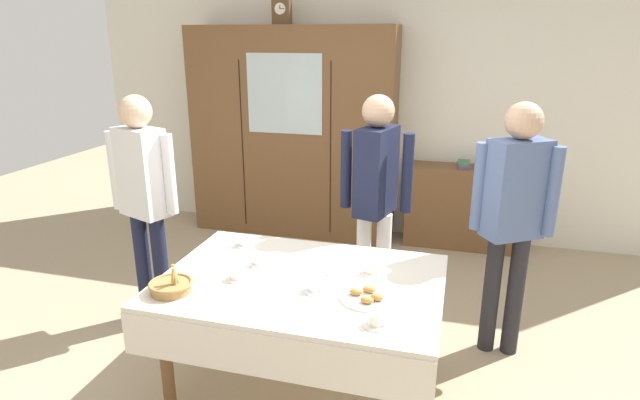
{
  "coord_description": "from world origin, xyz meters",
  "views": [
    {
      "loc": [
        0.82,
        -2.74,
        2.08
      ],
      "look_at": [
        0.0,
        0.2,
        1.1
      ],
      "focal_mm": 28.88,
      "sensor_mm": 36.0,
      "label": 1
    }
  ],
  "objects": [
    {
      "name": "mantel_clock",
      "position": [
        -0.99,
        2.35,
        2.3
      ],
      "size": [
        0.18,
        0.11,
        0.24
      ],
      "color": "brown",
      "rests_on": "wall_cabinet"
    },
    {
      "name": "back_wall",
      "position": [
        0.0,
        2.65,
        1.35
      ],
      "size": [
        6.4,
        0.1,
        2.7
      ],
      "primitive_type": "cube",
      "color": "silver",
      "rests_on": "ground"
    },
    {
      "name": "wall_cabinet",
      "position": [
        -0.9,
        2.35,
        1.09
      ],
      "size": [
        2.15,
        0.46,
        2.18
      ],
      "color": "brown",
      "rests_on": "ground"
    },
    {
      "name": "tea_cup_center",
      "position": [
        0.5,
        -0.58,
        0.78
      ],
      "size": [
        0.13,
        0.13,
        0.06
      ],
      "color": "white",
      "rests_on": "dining_table"
    },
    {
      "name": "tea_cup_near_left",
      "position": [
        -0.35,
        -0.31,
        0.77
      ],
      "size": [
        0.13,
        0.13,
        0.06
      ],
      "color": "white",
      "rests_on": "dining_table"
    },
    {
      "name": "spoon_back_edge",
      "position": [
        -0.48,
        -0.21,
        0.75
      ],
      "size": [
        0.12,
        0.02,
        0.01
      ],
      "color": "silver",
      "rests_on": "dining_table"
    },
    {
      "name": "person_behind_table_right",
      "position": [
        1.17,
        0.56,
        1.04
      ],
      "size": [
        0.52,
        0.36,
        1.7
      ],
      "color": "#232328",
      "rests_on": "ground"
    },
    {
      "name": "tea_cup_mid_left",
      "position": [
        0.38,
        -0.03,
        0.78
      ],
      "size": [
        0.13,
        0.13,
        0.06
      ],
      "color": "white",
      "rests_on": "dining_table"
    },
    {
      "name": "person_by_cabinet",
      "position": [
        0.26,
        0.78,
        1.04
      ],
      "size": [
        0.52,
        0.4,
        1.7
      ],
      "color": "silver",
      "rests_on": "ground"
    },
    {
      "name": "ground_plane",
      "position": [
        0.0,
        0.0,
        0.0
      ],
      "size": [
        12.0,
        12.0,
        0.0
      ],
      "primitive_type": "plane",
      "color": "tan",
      "rests_on": "ground"
    },
    {
      "name": "bookshelf_low",
      "position": [
        0.86,
        2.41,
        0.42
      ],
      "size": [
        1.07,
        0.35,
        0.83
      ],
      "color": "brown",
      "rests_on": "ground"
    },
    {
      "name": "dining_table",
      "position": [
        0.0,
        -0.24,
        0.65
      ],
      "size": [
        1.6,
        1.13,
        0.75
      ],
      "color": "brown",
      "rests_on": "ground"
    },
    {
      "name": "person_beside_shelf",
      "position": [
        -1.33,
        0.3,
        1.04
      ],
      "size": [
        0.52,
        0.31,
        1.7
      ],
      "color": "#191E38",
      "rests_on": "ground"
    },
    {
      "name": "tea_cup_mid_right",
      "position": [
        -0.3,
        -0.09,
        0.77
      ],
      "size": [
        0.13,
        0.13,
        0.06
      ],
      "color": "white",
      "rests_on": "dining_table"
    },
    {
      "name": "tea_cup_near_right",
      "position": [
        -0.51,
        0.16,
        0.77
      ],
      "size": [
        0.13,
        0.13,
        0.06
      ],
      "color": "silver",
      "rests_on": "dining_table"
    },
    {
      "name": "spoon_front_edge",
      "position": [
        0.11,
        -0.12,
        0.75
      ],
      "size": [
        0.12,
        0.02,
        0.01
      ],
      "color": "silver",
      "rests_on": "dining_table"
    },
    {
      "name": "bread_basket",
      "position": [
        -0.63,
        -0.54,
        0.78
      ],
      "size": [
        0.24,
        0.24,
        0.16
      ],
      "color": "#9E7542",
      "rests_on": "dining_table"
    },
    {
      "name": "book_stack",
      "position": [
        0.86,
        2.41,
        0.86
      ],
      "size": [
        0.14,
        0.19,
        0.06
      ],
      "color": "#664C7A",
      "rests_on": "bookshelf_low"
    },
    {
      "name": "pastry_plate",
      "position": [
        0.41,
        -0.34,
        0.76
      ],
      "size": [
        0.28,
        0.28,
        0.05
      ],
      "color": "white",
      "rests_on": "dining_table"
    },
    {
      "name": "tea_cup_far_left",
      "position": [
        0.11,
        -0.33,
        0.78
      ],
      "size": [
        0.13,
        0.13,
        0.06
      ],
      "color": "white",
      "rests_on": "dining_table"
    }
  ]
}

